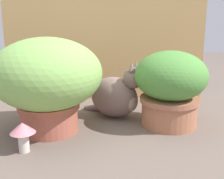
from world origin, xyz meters
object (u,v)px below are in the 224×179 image
Objects in this scene: cat at (117,95)px; grass_planter at (47,79)px; leafy_planter at (170,86)px; mushroom_ornament_pink at (23,131)px.

grass_planter is at bearing -152.79° from cat.
cat is at bearing 151.14° from leafy_planter.
grass_planter is at bearing 71.00° from mushroom_ornament_pink.
grass_planter is 1.36× the size of leafy_planter.
cat is 0.57m from mushroom_ornament_pink.
cat is (-0.25, 0.14, -0.08)m from leafy_planter.
leafy_planter is at bearing -28.86° from cat.
grass_planter is 0.40m from cat.
cat is 2.69× the size of mushroom_ornament_pink.
mushroom_ornament_pink is at bearing -109.00° from grass_planter.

